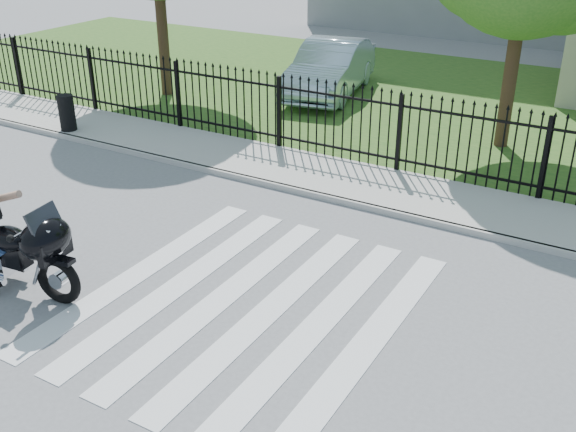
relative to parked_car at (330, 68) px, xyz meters
The scene contains 8 objects.
ground 11.78m from the parked_car, 69.07° to the right, with size 120.00×120.00×0.00m, color slate.
crosswalk 11.78m from the parked_car, 69.07° to the right, with size 5.00×5.50×0.01m, color silver, non-canonical shape.
sidewalk 7.34m from the parked_car, 54.90° to the right, with size 40.00×2.00×0.12m, color #ADAAA3.
curb 8.17m from the parked_car, 58.95° to the right, with size 40.00×0.12×0.12m, color #ADAAA3.
grass_strip 4.40m from the parked_car, 13.76° to the left, with size 40.00×12.00×0.02m, color #2B541D.
iron_fence 6.51m from the parked_car, 49.83° to the right, with size 26.00×0.04×1.80m.
parked_car is the anchor object (origin of this frame).
litter_bin 7.80m from the parked_car, 121.18° to the right, with size 0.40×0.40×0.90m, color black.
Camera 1 is at (4.87, -7.05, 5.61)m, focal length 42.00 mm.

